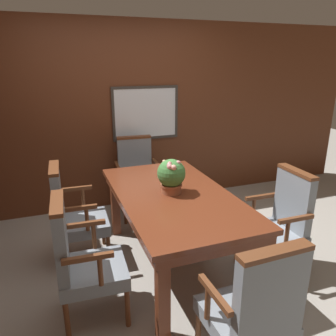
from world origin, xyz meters
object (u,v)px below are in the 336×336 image
at_px(chair_left_near, 81,258).
at_px(potted_plant, 171,175).
at_px(chair_head_near, 254,310).
at_px(chair_head_far, 137,175).
at_px(chair_left_far, 72,213).
at_px(dining_table, 174,203).
at_px(chair_right_near, 280,221).

bearing_deg(chair_left_near, potted_plant, -61.86).
distance_m(chair_head_near, chair_head_far, 2.60).
bearing_deg(chair_head_near, potted_plant, -89.94).
bearing_deg(chair_left_far, chair_left_near, -178.06).
xyz_separation_m(chair_left_far, potted_plant, (0.88, -0.41, 0.42)).
height_order(chair_left_far, potted_plant, potted_plant).
height_order(dining_table, chair_head_far, chair_head_far).
bearing_deg(dining_table, chair_head_far, 90.46).
distance_m(chair_head_far, chair_left_near, 1.91).
relative_size(chair_head_far, chair_left_near, 1.00).
xyz_separation_m(chair_left_far, chair_head_near, (0.91, -1.73, 0.00)).
xyz_separation_m(dining_table, chair_left_near, (-0.90, -0.39, -0.15)).
bearing_deg(chair_right_near, chair_head_near, -44.03).
bearing_deg(potted_plant, chair_head_far, 89.78).
distance_m(dining_table, chair_left_far, 1.00).
xyz_separation_m(chair_head_near, chair_left_near, (-0.91, 0.91, 0.00)).
bearing_deg(dining_table, chair_left_far, 154.22).
bearing_deg(chair_head_far, potted_plant, -85.96).
relative_size(chair_right_near, chair_head_far, 1.00).
distance_m(dining_table, chair_left_near, 1.00).
distance_m(chair_right_near, potted_plant, 1.10).
xyz_separation_m(chair_right_near, chair_left_far, (-1.79, 0.85, 0.00)).
relative_size(dining_table, potted_plant, 5.71).
height_order(dining_table, chair_right_near, chair_right_near).
distance_m(chair_left_far, chair_head_near, 1.96).
bearing_deg(chair_head_near, dining_table, -90.60).
bearing_deg(chair_head_near, chair_right_near, -136.24).
bearing_deg(chair_right_near, chair_left_far, -114.38).
bearing_deg(chair_head_far, chair_left_near, -113.51).
bearing_deg(chair_head_near, chair_left_near, -45.97).
height_order(chair_head_near, potted_plant, potted_plant).
relative_size(chair_head_far, potted_plant, 3.13).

